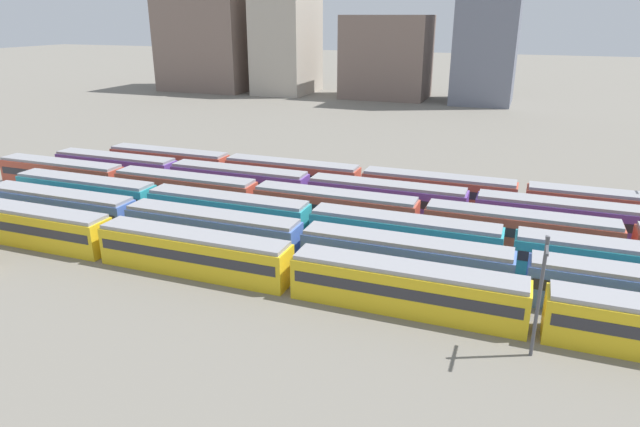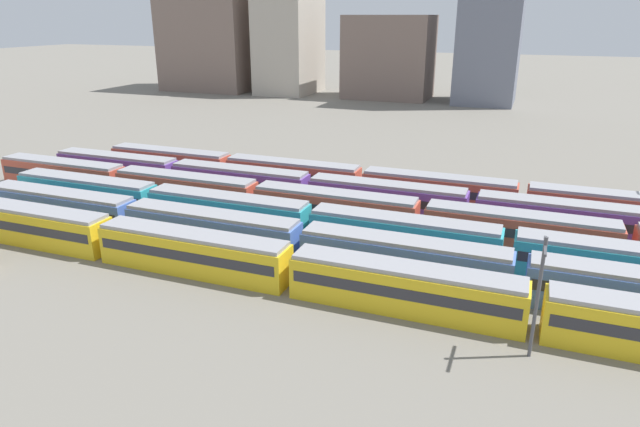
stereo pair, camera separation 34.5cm
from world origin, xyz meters
name	(u,v)px [view 2 (the right image)]	position (x,y,z in m)	size (l,w,h in m)	color
ground_plane	(120,203)	(0.00, 13.00, 0.00)	(600.00, 600.00, 0.00)	slate
train_track_0	(404,288)	(37.97, 0.00, 1.90)	(93.60, 3.06, 3.75)	yellow
train_track_1	(301,243)	(27.24, 5.20, 1.90)	(74.70, 3.06, 3.75)	#4C70BC
train_track_2	(310,223)	(26.02, 10.40, 1.90)	(74.70, 3.06, 3.75)	teal
train_track_3	(422,219)	(36.21, 15.60, 1.90)	(112.50, 3.06, 3.75)	#BC4C38
train_track_4	(309,190)	(21.72, 20.80, 1.90)	(74.70, 3.06, 3.75)	#6B429E
train_track_5	(522,199)	(45.57, 26.00, 1.90)	(112.50, 3.06, 3.75)	#BC4C38
catenary_pole_0	(538,292)	(47.26, -3.08, 4.83)	(0.24, 3.20, 8.62)	#4C4C51
distant_building_0	(213,35)	(-46.71, 113.33, 15.71)	(26.58, 21.81, 31.43)	#7A665B
distant_building_1	(289,29)	(-21.82, 113.33, 17.72)	(14.48, 20.33, 35.44)	#B2A899
distant_building_2	(389,57)	(7.52, 113.33, 10.78)	(22.67, 15.73, 21.57)	#7A665B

